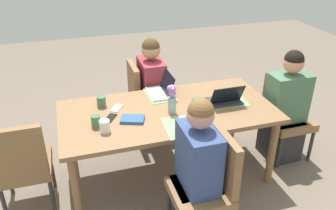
# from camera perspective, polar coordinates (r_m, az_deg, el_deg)

# --- Properties ---
(ground_plane) EXTENTS (10.00, 10.00, 0.00)m
(ground_plane) POSITION_cam_1_polar(r_m,az_deg,el_deg) (3.59, -0.00, -11.21)
(ground_plane) COLOR #756656
(dining_table) EXTENTS (1.95, 0.96, 0.74)m
(dining_table) POSITION_cam_1_polar(r_m,az_deg,el_deg) (3.22, -0.00, -2.00)
(dining_table) COLOR olive
(dining_table) RESTS_ON ground_plane
(chair_near_left_near) EXTENTS (0.44, 0.44, 0.90)m
(chair_near_left_near) POSITION_cam_1_polar(r_m,az_deg,el_deg) (3.96, -3.90, 1.35)
(chair_near_left_near) COLOR olive
(chair_near_left_near) RESTS_ON ground_plane
(person_near_left_near) EXTENTS (0.36, 0.40, 1.19)m
(person_near_left_near) POSITION_cam_1_polar(r_m,az_deg,el_deg) (3.91, -2.65, 1.48)
(person_near_left_near) COLOR #2D2D33
(person_near_left_near) RESTS_ON ground_plane
(chair_far_left_mid) EXTENTS (0.44, 0.44, 0.90)m
(chair_far_left_mid) POSITION_cam_1_polar(r_m,az_deg,el_deg) (2.74, 6.77, -12.47)
(chair_far_left_mid) COLOR olive
(chair_far_left_mid) RESTS_ON ground_plane
(person_far_left_mid) EXTENTS (0.36, 0.40, 1.19)m
(person_far_left_mid) POSITION_cam_1_polar(r_m,az_deg,el_deg) (2.74, 4.84, -11.60)
(person_far_left_mid) COLOR #2D2D33
(person_far_left_mid) RESTS_ON ground_plane
(chair_head_left_left_far) EXTENTS (0.44, 0.44, 0.90)m
(chair_head_left_left_far) POSITION_cam_1_polar(r_m,az_deg,el_deg) (3.87, 18.64, -0.87)
(chair_head_left_left_far) COLOR olive
(chair_head_left_left_far) RESTS_ON ground_plane
(person_head_left_left_far) EXTENTS (0.40, 0.36, 1.19)m
(person_head_left_left_far) POSITION_cam_1_polar(r_m,az_deg,el_deg) (3.77, 18.58, -1.16)
(person_head_left_left_far) COLOR #2D2D33
(person_head_left_left_far) RESTS_ON ground_plane
(chair_head_right_right_near) EXTENTS (0.44, 0.44, 0.90)m
(chair_head_right_right_near) POSITION_cam_1_polar(r_m,az_deg,el_deg) (3.14, -22.75, -8.83)
(chair_head_right_right_near) COLOR olive
(chair_head_right_right_near) RESTS_ON ground_plane
(flower_vase) EXTENTS (0.08, 0.09, 0.27)m
(flower_vase) POSITION_cam_1_polar(r_m,az_deg,el_deg) (3.06, 0.65, 1.26)
(flower_vase) COLOR #8EA8B7
(flower_vase) RESTS_ON dining_table
(placemat_near_left_near) EXTENTS (0.27, 0.37, 0.00)m
(placemat_near_left_near) POSITION_cam_1_polar(r_m,az_deg,el_deg) (3.45, -1.29, 1.71)
(placemat_near_left_near) COLOR #7FAD70
(placemat_near_left_near) RESTS_ON dining_table
(placemat_far_left_mid) EXTENTS (0.28, 0.37, 0.00)m
(placemat_far_left_mid) POSITION_cam_1_polar(r_m,az_deg,el_deg) (2.92, 1.99, -3.63)
(placemat_far_left_mid) COLOR #7FAD70
(placemat_far_left_mid) RESTS_ON dining_table
(placemat_head_left_left_far) EXTENTS (0.37, 0.28, 0.00)m
(placemat_head_left_left_far) POSITION_cam_1_polar(r_m,az_deg,el_deg) (3.36, 9.69, 0.54)
(placemat_head_left_left_far) COLOR #7FAD70
(placemat_head_left_left_far) RESTS_ON dining_table
(laptop_head_left_left_far) EXTENTS (0.32, 0.22, 0.20)m
(laptop_head_left_left_far) POSITION_cam_1_polar(r_m,az_deg,el_deg) (3.31, 9.29, 0.92)
(laptop_head_left_left_far) COLOR #38383D
(laptop_head_left_left_far) RESTS_ON dining_table
(laptop_near_left_near) EXTENTS (0.22, 0.32, 0.21)m
(laptop_near_left_near) POSITION_cam_1_polar(r_m,az_deg,el_deg) (3.45, -1.00, 2.48)
(laptop_near_left_near) COLOR silver
(laptop_near_left_near) RESTS_ON dining_table
(coffee_mug_near_left) EXTENTS (0.08, 0.08, 0.10)m
(coffee_mug_near_left) POSITION_cam_1_polar(r_m,az_deg,el_deg) (2.96, -11.76, -2.63)
(coffee_mug_near_left) COLOR #47704C
(coffee_mug_near_left) RESTS_ON dining_table
(coffee_mug_near_right) EXTENTS (0.09, 0.09, 0.09)m
(coffee_mug_near_right) POSITION_cam_1_polar(r_m,az_deg,el_deg) (3.21, 4.68, 0.32)
(coffee_mug_near_right) COLOR #47704C
(coffee_mug_near_right) RESTS_ON dining_table
(coffee_mug_centre_left) EXTENTS (0.09, 0.09, 0.11)m
(coffee_mug_centre_left) POSITION_cam_1_polar(r_m,az_deg,el_deg) (2.87, -10.33, -3.44)
(coffee_mug_centre_left) COLOR white
(coffee_mug_centre_left) RESTS_ON dining_table
(coffee_mug_centre_right) EXTENTS (0.08, 0.08, 0.10)m
(coffee_mug_centre_right) POSITION_cam_1_polar(r_m,az_deg,el_deg) (3.27, -10.88, 0.56)
(coffee_mug_centre_right) COLOR #47704C
(coffee_mug_centre_right) RESTS_ON dining_table
(book_red_cover) EXTENTS (0.24, 0.20, 0.03)m
(book_red_cover) POSITION_cam_1_polar(r_m,az_deg,el_deg) (3.02, -5.84, -2.33)
(book_red_cover) COLOR #335693
(book_red_cover) RESTS_ON dining_table
(phone_black) EXTENTS (0.14, 0.17, 0.01)m
(phone_black) POSITION_cam_1_polar(r_m,az_deg,el_deg) (3.09, -9.46, -2.07)
(phone_black) COLOR black
(phone_black) RESTS_ON dining_table
(phone_silver) EXTENTS (0.14, 0.17, 0.01)m
(phone_silver) POSITION_cam_1_polar(r_m,az_deg,el_deg) (3.23, -8.41, -0.50)
(phone_silver) COLOR silver
(phone_silver) RESTS_ON dining_table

